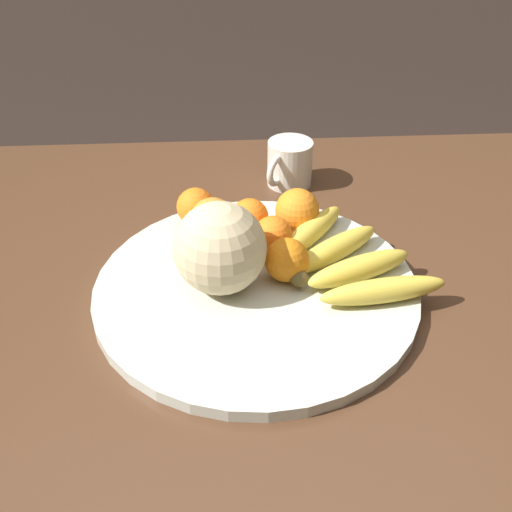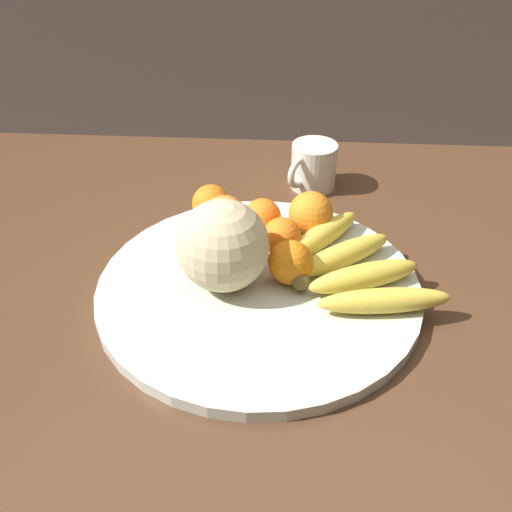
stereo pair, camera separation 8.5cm
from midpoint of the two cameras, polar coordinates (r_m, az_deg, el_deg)
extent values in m
cube|color=#4C301E|center=(0.94, 5.18, -2.94)|extent=(1.47, 0.97, 0.04)
cube|color=#4C301E|center=(1.59, -19.78, -2.88)|extent=(0.07, 0.07, 0.68)
cylinder|color=beige|center=(0.88, 2.75, -3.22)|extent=(0.47, 0.47, 0.02)
torus|color=#47382D|center=(0.88, 2.75, -3.05)|extent=(0.47, 0.47, 0.01)
sphere|color=beige|center=(0.84, -0.57, 0.89)|extent=(0.13, 0.13, 0.13)
sphere|color=brown|center=(0.85, 6.86, -2.51)|extent=(0.03, 0.03, 0.03)
ellipsoid|color=gold|center=(0.84, 14.72, -4.24)|extent=(0.19, 0.06, 0.04)
ellipsoid|color=gold|center=(0.88, 12.74, -1.99)|extent=(0.17, 0.10, 0.04)
ellipsoid|color=gold|center=(0.92, 10.64, 0.01)|extent=(0.17, 0.13, 0.04)
ellipsoid|color=gold|center=(0.95, 8.45, 1.76)|extent=(0.14, 0.16, 0.04)
sphere|color=orange|center=(0.97, 2.89, 3.64)|extent=(0.06, 0.06, 0.06)
sphere|color=orange|center=(0.95, -0.69, 3.53)|extent=(0.07, 0.07, 0.07)
sphere|color=orange|center=(0.92, 4.86, 1.76)|extent=(0.06, 0.06, 0.06)
sphere|color=orange|center=(0.97, 7.51, 3.97)|extent=(0.07, 0.07, 0.07)
sphere|color=orange|center=(0.87, 5.84, -0.70)|extent=(0.07, 0.07, 0.07)
sphere|color=orange|center=(1.00, -2.11, 4.96)|extent=(0.06, 0.06, 0.06)
cube|color=white|center=(0.94, 0.70, 0.31)|extent=(0.09, 0.08, 0.00)
cylinder|color=beige|center=(1.14, 7.46, 8.46)|extent=(0.09, 0.09, 0.09)
torus|color=beige|center=(1.11, 6.11, 7.85)|extent=(0.05, 0.06, 0.06)
camera|label=1|loc=(0.04, -87.14, 2.08)|focal=42.00mm
camera|label=2|loc=(0.04, 92.86, -2.08)|focal=42.00mm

